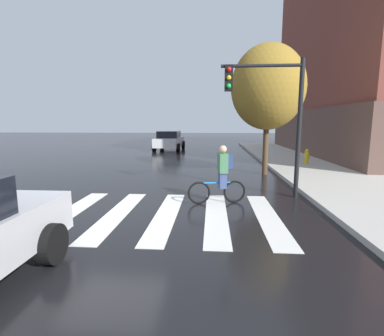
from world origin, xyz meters
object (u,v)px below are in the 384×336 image
at_px(cyclist, 221,175).
at_px(sedan_mid, 169,140).
at_px(fire_hydrant, 307,156).
at_px(street_tree_near, 268,87).
at_px(traffic_light_near, 272,105).

bearing_deg(cyclist, sedan_mid, 103.61).
height_order(fire_hydrant, street_tree_near, street_tree_near).
xyz_separation_m(sedan_mid, fire_hydrant, (8.76, -8.59, -0.31)).
distance_m(sedan_mid, street_tree_near, 13.19).
height_order(traffic_light_near, fire_hydrant, traffic_light_near).
bearing_deg(street_tree_near, sedan_mid, 118.07).
bearing_deg(cyclist, fire_hydrant, 57.63).
relative_size(sedan_mid, fire_hydrant, 6.13).
distance_m(cyclist, fire_hydrant, 9.03).
relative_size(fire_hydrant, street_tree_near, 0.14).
bearing_deg(fire_hydrant, traffic_light_near, -115.95).
relative_size(sedan_mid, traffic_light_near, 1.14).
height_order(sedan_mid, street_tree_near, street_tree_near).
relative_size(sedan_mid, cyclist, 2.83).
height_order(traffic_light_near, street_tree_near, street_tree_near).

